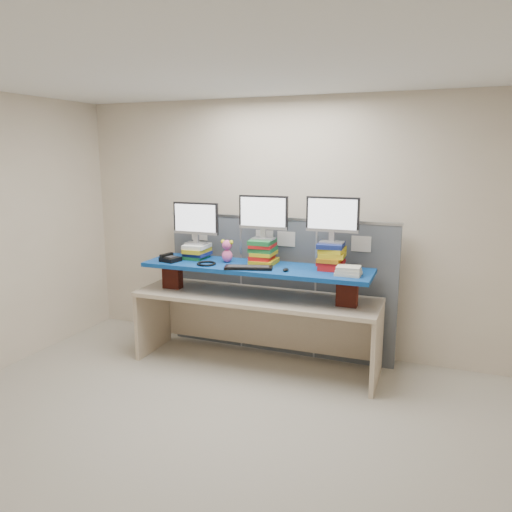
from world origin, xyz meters
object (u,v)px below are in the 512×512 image
at_px(monitor_left, 196,221).
at_px(monitor_center, 263,215).
at_px(blue_board, 256,268).
at_px(monitor_right, 332,217).
at_px(desk_phone, 170,259).
at_px(desk, 256,309).
at_px(keyboard, 248,267).

height_order(monitor_left, monitor_center, monitor_center).
height_order(blue_board, monitor_center, monitor_center).
bearing_deg(monitor_right, monitor_center, -180.00).
height_order(monitor_right, desk_phone, monitor_right).
xyz_separation_m(desk, keyboard, (-0.01, -0.16, 0.48)).
bearing_deg(blue_board, desk_phone, -172.46).
distance_m(blue_board, monitor_right, 0.93).
xyz_separation_m(blue_board, monitor_center, (0.03, 0.12, 0.53)).
relative_size(blue_board, monitor_center, 4.54).
bearing_deg(keyboard, monitor_center, 63.96).
height_order(blue_board, keyboard, keyboard).
distance_m(desk, desk_phone, 1.06).
relative_size(desk, monitor_center, 4.92).
distance_m(monitor_center, desk_phone, 1.10).
bearing_deg(desk, desk_phone, -172.46).
distance_m(blue_board, monitor_left, 0.86).
bearing_deg(desk, monitor_left, 170.81).
height_order(blue_board, desk_phone, desk_phone).
relative_size(desk, monitor_right, 4.92).
xyz_separation_m(blue_board, keyboard, (-0.01, -0.16, 0.04)).
xyz_separation_m(monitor_center, monitor_right, (0.71, 0.02, 0.01)).
height_order(blue_board, monitor_left, monitor_left).
xyz_separation_m(blue_board, monitor_left, (-0.74, 0.10, 0.43)).
distance_m(monitor_left, monitor_right, 1.48).
xyz_separation_m(monitor_left, desk_phone, (-0.19, -0.25, -0.38)).
bearing_deg(blue_board, monitor_center, 73.28).
height_order(desk, blue_board, blue_board).
xyz_separation_m(keyboard, desk_phone, (-0.91, 0.02, 0.02)).
bearing_deg(desk_phone, blue_board, 21.76).
bearing_deg(monitor_left, blue_board, -9.19).
height_order(desk, monitor_right, monitor_right).
bearing_deg(desk_phone, monitor_center, 28.30).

